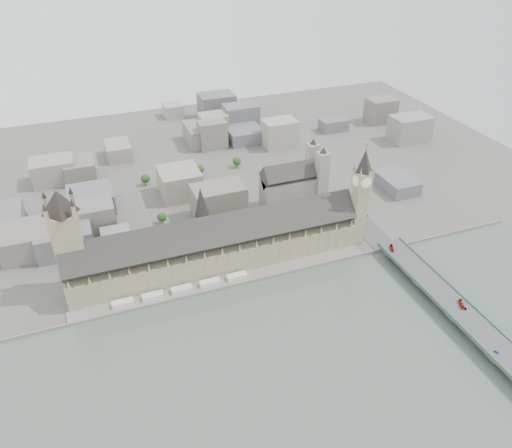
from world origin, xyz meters
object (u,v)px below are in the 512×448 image
object	(u,v)px
elizabeth_tower	(361,191)
westminster_abbey	(294,185)
red_bus_north	(392,248)
car_blue	(497,352)
red_bus_south	(462,304)
victoria_tower	(68,239)
car_silver	(464,308)
palace_of_westminster	(216,245)
car_approach	(367,215)
westminster_bridge	(436,292)

from	to	relation	value
elizabeth_tower	westminster_abbey	size ratio (longest dim) A/B	1.58
red_bus_north	car_blue	bearing A→B (deg)	-67.12
westminster_abbey	red_bus_north	xyz separation A→B (m)	(45.68, -122.32, -13.45)
westminster_abbey	red_bus_south	size ratio (longest dim) A/B	6.67
westminster_abbey	victoria_tower	bearing A→B (deg)	-163.50
red_bus_south	car_silver	bearing A→B (deg)	-74.25
palace_of_westminster	car_approach	xyz separation A→B (m)	(165.91, 12.82, -11.80)
palace_of_westminster	car_silver	bearing A→B (deg)	-39.58
red_bus_north	elizabeth_tower	bearing A→B (deg)	140.98
palace_of_westminster	red_bus_south	bearing A→B (deg)	-38.70
car_silver	car_approach	size ratio (longest dim) A/B	0.95
victoria_tower	westminster_abbey	xyz separation A→B (m)	(232.92, 69.00, -30.12)
westminster_bridge	red_bus_north	bearing A→B (deg)	95.12
elizabeth_tower	red_bus_north	distance (m)	61.25
car_approach	palace_of_westminster	bearing A→B (deg)	-167.57
car_silver	car_approach	bearing A→B (deg)	72.35
westminster_bridge	palace_of_westminster	bearing A→B (deg)	146.51
victoria_tower	westminster_bridge	bearing A→B (deg)	-21.78
elizabeth_tower	car_silver	xyz separation A→B (m)	(27.13, -124.83, -47.13)
red_bus_south	westminster_abbey	bearing A→B (deg)	129.07
car_silver	car_approach	distance (m)	149.35
car_silver	westminster_bridge	bearing A→B (deg)	78.74
palace_of_westminster	red_bus_south	world-z (taller)	palace_of_westminster
victoria_tower	car_approach	world-z (taller)	victoria_tower
car_blue	victoria_tower	bearing A→B (deg)	124.46
westminster_abbey	car_blue	bearing A→B (deg)	-80.12
westminster_bridge	red_bus_south	size ratio (longest dim) A/B	31.88
westminster_abbey	red_bus_south	world-z (taller)	westminster_abbey
red_bus_south	victoria_tower	bearing A→B (deg)	178.52
red_bus_south	car_approach	size ratio (longest dim) A/B	2.26
westminster_abbey	red_bus_north	world-z (taller)	westminster_abbey
elizabeth_tower	westminster_abbey	bearing A→B (deg)	107.29
red_bus_north	car_silver	bearing A→B (deg)	-61.35
red_bus_south	car_silver	distance (m)	3.89
elizabeth_tower	car_silver	world-z (taller)	elizabeth_tower
westminster_bridge	red_bus_north	distance (m)	60.77
palace_of_westminster	victoria_tower	size ratio (longest dim) A/B	2.65
palace_of_westminster	elizabeth_tower	world-z (taller)	elizabeth_tower
palace_of_westminster	car_blue	xyz separation A→B (m)	(155.84, -182.68, -11.82)
elizabeth_tower	car_approach	world-z (taller)	elizabeth_tower
westminster_abbey	car_silver	distance (m)	219.11
palace_of_westminster	victoria_tower	world-z (taller)	victoria_tower
palace_of_westminster	car_blue	bearing A→B (deg)	-49.53
westminster_abbey	red_bus_south	distance (m)	215.55
elizabeth_tower	westminster_bridge	world-z (taller)	elizabeth_tower
elizabeth_tower	car_blue	world-z (taller)	elizabeth_tower
westminster_abbey	car_approach	xyz separation A→B (m)	(54.98, -62.48, -14.18)
westminster_bridge	red_bus_north	world-z (taller)	red_bus_north
westminster_abbey	red_bus_north	distance (m)	131.26
red_bus_south	car_approach	world-z (taller)	red_bus_south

